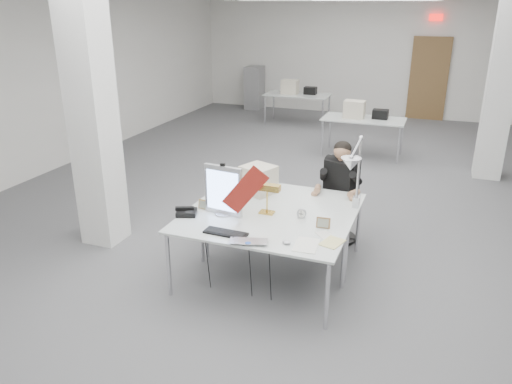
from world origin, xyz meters
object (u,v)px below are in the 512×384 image
at_px(laptop, 248,244).
at_px(desk_phone, 187,213).
at_px(desk_main, 257,229).
at_px(seated_person, 341,176).
at_px(monitor, 223,190).
at_px(architect_lamp, 355,173).
at_px(office_chair, 340,199).
at_px(bankers_lamp, 267,197).
at_px(beige_monitor, 259,180).

height_order(laptop, desk_phone, desk_phone).
distance_m(desk_main, seated_person, 1.60).
height_order(seated_person, desk_phone, seated_person).
bearing_deg(seated_person, desk_phone, -114.52).
xyz_separation_m(desk_main, monitor, (-0.47, 0.21, 0.29)).
distance_m(seated_person, desk_phone, 2.01).
height_order(laptop, architect_lamp, architect_lamp).
relative_size(desk_main, laptop, 4.92).
xyz_separation_m(desk_phone, architect_lamp, (1.68, 0.63, 0.46)).
bearing_deg(desk_main, laptop, -81.63).
height_order(office_chair, seated_person, seated_person).
bearing_deg(laptop, seated_person, 59.33).
bearing_deg(architect_lamp, bankers_lamp, -153.06).
bearing_deg(laptop, office_chair, 59.69).
bearing_deg(office_chair, desk_phone, -113.56).
xyz_separation_m(bankers_lamp, desk_phone, (-0.80, -0.35, -0.16)).
distance_m(desk_main, architect_lamp, 1.19).
bearing_deg(desk_main, architect_lamp, 38.00).
bearing_deg(monitor, beige_monitor, 86.96).
relative_size(monitor, architect_lamp, 0.57).
height_order(seated_person, architect_lamp, architect_lamp).
xyz_separation_m(seated_person, laptop, (-0.49, -1.90, -0.13)).
height_order(monitor, architect_lamp, architect_lamp).
bearing_deg(seated_person, desk_main, -91.16).
relative_size(office_chair, beige_monitor, 3.19).
xyz_separation_m(office_chair, desk_phone, (-1.38, -1.50, 0.21)).
relative_size(desk_main, beige_monitor, 5.07).
bearing_deg(bankers_lamp, desk_phone, -156.48).
xyz_separation_m(desk_main, desk_phone, (-0.83, 0.04, 0.04)).
relative_size(desk_phone, architect_lamp, 0.22).
bearing_deg(desk_phone, desk_main, -22.64).
bearing_deg(beige_monitor, bankers_lamp, -39.66).
distance_m(office_chair, bankers_lamp, 1.34).
xyz_separation_m(seated_person, desk_phone, (-1.38, -1.45, -0.12)).
bearing_deg(architect_lamp, seated_person, 119.56).
xyz_separation_m(laptop, bankers_lamp, (-0.09, 0.80, 0.17)).
height_order(monitor, laptop, monitor).
bearing_deg(bankers_lamp, laptop, -83.56).
height_order(desk_phone, architect_lamp, architect_lamp).
bearing_deg(monitor, desk_phone, -148.71).
height_order(desk_main, seated_person, seated_person).
bearing_deg(architect_lamp, desk_main, -132.35).
bearing_deg(monitor, architect_lamp, 26.20).
distance_m(seated_person, beige_monitor, 1.04).
distance_m(laptop, architect_lamp, 1.41).
relative_size(seated_person, laptop, 2.56).
height_order(seated_person, bankers_lamp, seated_person).
distance_m(monitor, laptop, 0.85).
distance_m(seated_person, laptop, 1.97).
xyz_separation_m(office_chair, laptop, (-0.49, -1.95, 0.20)).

